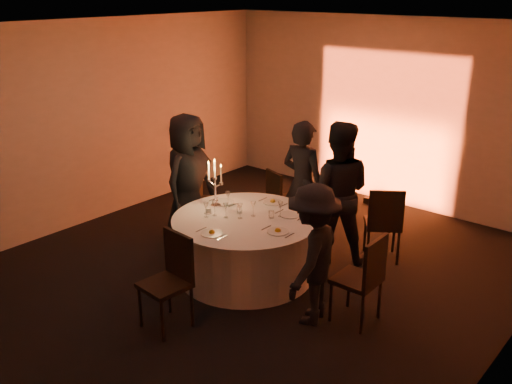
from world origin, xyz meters
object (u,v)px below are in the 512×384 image
Objects in this scene: banquet_table at (246,247)px; chair_front at (171,275)px; chair_right at (364,275)px; guest_back_left at (303,184)px; chair_back_left at (280,197)px; guest_left at (188,179)px; guest_back_right at (337,193)px; chair_left at (204,196)px; coffee_cup at (208,211)px; chair_back_right at (384,220)px; guest_right at (313,255)px; candelabra at (215,190)px.

chair_front reaches higher than banquet_table.
guest_back_left reaches higher than chair_right.
chair_back_left is at bearing -123.50° from chair_right.
guest_back_right is at bearing -78.52° from guest_left.
guest_back_right reaches higher than chair_back_left.
guest_left reaches higher than chair_back_left.
coffee_cup is at bearing -159.28° from chair_left.
chair_back_right is 1.55m from chair_right.
chair_right is 0.65× the size of guest_right.
chair_back_right is at bearing 168.28° from guest_right.
chair_back_right is at bearing -160.19° from chair_right.
candelabra reaches higher than chair_front.
chair_back_right is at bearing -76.16° from guest_left.
guest_back_left is 2.77× the size of candelabra.
chair_back_left is at bearing -44.45° from guest_left.
guest_right is at bearing -115.31° from guest_left.
banquet_table is 1.35m from chair_front.
banquet_table is 1.02× the size of guest_back_left.
chair_left is 1.01× the size of chair_right.
guest_back_right is (0.61, -0.10, 0.05)m from guest_back_left.
chair_front is (0.68, -2.74, 0.07)m from chair_back_left.
chair_back_left reaches higher than banquet_table.
guest_back_right is 1.20× the size of guest_right.
guest_back_right is 16.98× the size of coffee_cup.
chair_front is at bearing -50.40° from chair_right.
chair_right is 0.54× the size of guest_back_right.
chair_right is at bearing -107.64° from guest_left.
coffee_cup is at bearing -130.35° from guest_left.
guest_right is at bearing -14.68° from banquet_table.
chair_back_left is (-0.56, 1.41, 0.12)m from banquet_table.
chair_back_right is 2.26m from coffee_cup.
chair_back_left is 1.28m from guest_back_right.
chair_left is 1.13× the size of chair_back_left.
coffee_cup is (0.82, -0.44, -0.12)m from guest_left.
chair_front is 0.55× the size of guest_back_right.
candelabra is at bearing 112.01° from coffee_cup.
chair_back_left is 0.58× the size of guest_right.
chair_back_right is at bearing -159.45° from chair_back_left.
candelabra reaches higher than chair_back_left.
banquet_table is 0.64m from coffee_cup.
candelabra is (-1.76, 0.37, 0.22)m from guest_right.
guest_back_right is (1.88, 0.52, 0.36)m from chair_left.
chair_front is 2.55m from guest_back_left.
guest_back_left reaches higher than candelabra.
guest_back_right is (1.16, -0.32, 0.43)m from chair_back_left.
chair_right is at bearing 4.12° from coffee_cup.
guest_left reaches higher than coffee_cup.
guest_back_left is (-0.12, 2.53, 0.30)m from chair_front.
chair_right is (1.66, -0.02, 0.19)m from banquet_table.
chair_front reaches higher than chair_back_left.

